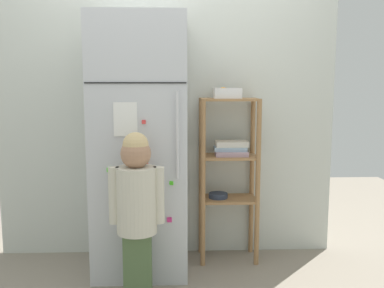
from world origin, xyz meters
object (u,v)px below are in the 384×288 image
at_px(refrigerator, 140,146).
at_px(child_standing, 137,200).
at_px(pantry_shelf_unit, 229,164).
at_px(fruit_bin, 225,94).

height_order(refrigerator, child_standing, refrigerator).
bearing_deg(pantry_shelf_unit, child_standing, -136.55).
distance_m(child_standing, pantry_shelf_unit, 0.89).
bearing_deg(fruit_bin, pantry_shelf_unit, -3.87).
bearing_deg(fruit_bin, refrigerator, -166.12).
relative_size(refrigerator, child_standing, 1.71).
xyz_separation_m(refrigerator, fruit_bin, (0.62, 0.15, 0.37)).
distance_m(refrigerator, fruit_bin, 0.74).
xyz_separation_m(refrigerator, child_standing, (0.01, -0.45, -0.26)).
distance_m(refrigerator, child_standing, 0.53).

